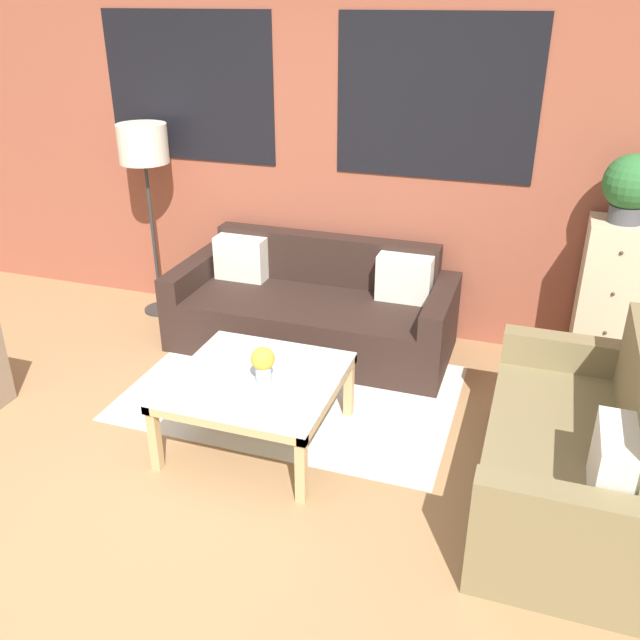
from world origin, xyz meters
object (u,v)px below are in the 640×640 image
Objects in this scene: settee_vintage at (576,456)px; potted_plant at (631,185)px; floor_lamp at (144,152)px; couch_dark at (313,311)px; flower_vase at (263,363)px; drawer_cabinet at (608,302)px; coffee_table at (257,386)px.

settee_vintage is 3.65× the size of potted_plant.
floor_lamp is at bearing -179.22° from potted_plant.
flower_vase is (0.16, -1.33, 0.29)m from couch_dark.
floor_lamp is at bearing 156.17° from settee_vintage.
potted_plant reaches higher than couch_dark.
drawer_cabinet reaches higher than settee_vintage.
coffee_table is 2.47m from drawer_cabinet.
floor_lamp reaches higher than coffee_table.
couch_dark reaches higher than coffee_table.
flower_vase is (0.06, -0.04, 0.19)m from coffee_table.
couch_dark is 2.29m from settee_vintage.
potted_plant reaches higher than coffee_table.
couch_dark is 4.79× the size of potted_plant.
settee_vintage is (1.88, -1.30, 0.03)m from couch_dark.
drawer_cabinet is at bearing 83.63° from settee_vintage.
couch_dark is 2.20× the size of coffee_table.
couch_dark is at bearing 97.06° from flower_vase.
drawer_cabinet is at bearing 37.63° from coffee_table.
potted_plant is at bearing 90.00° from drawer_cabinet.
settee_vintage is 3.77m from floor_lamp.
potted_plant is at bearing 5.87° from couch_dark.
coffee_table is 2.18× the size of potted_plant.
settee_vintage is 1.54m from drawer_cabinet.
couch_dark is at bearing -174.14° from drawer_cabinet.
settee_vintage is at bearing -23.83° from floor_lamp.
flower_vase is at bearing -140.75° from drawer_cabinet.
floor_lamp is 3.49m from potted_plant.
couch_dark is 1.34× the size of floor_lamp.
drawer_cabinet is (1.95, 1.50, 0.18)m from coffee_table.
flower_vase reaches higher than coffee_table.
drawer_cabinet is at bearing 5.86° from couch_dark.
floor_lamp is 7.08× the size of flower_vase.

